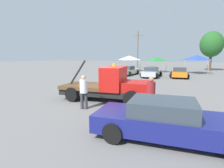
# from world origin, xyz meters

# --- Properties ---
(ground_plane) EXTENTS (160.00, 160.00, 0.00)m
(ground_plane) POSITION_xyz_m (0.00, 0.00, 0.00)
(ground_plane) COLOR slate
(tow_truck) EXTENTS (5.86, 3.00, 2.51)m
(tow_truck) POSITION_xyz_m (0.34, 0.05, 0.91)
(tow_truck) COLOR black
(tow_truck) RESTS_ON ground
(foreground_car) EXTENTS (5.23, 2.51, 1.34)m
(foreground_car) POSITION_xyz_m (4.47, -3.80, 0.65)
(foreground_car) COLOR navy
(foreground_car) RESTS_ON ground
(person_near_truck) EXTENTS (0.40, 0.40, 1.81)m
(person_near_truck) POSITION_xyz_m (3.31, -1.55, 1.05)
(person_near_truck) COLOR #475B84
(person_near_truck) RESTS_ON ground
(person_at_hood) EXTENTS (0.40, 0.40, 1.79)m
(person_at_hood) POSITION_xyz_m (-0.04, -2.25, 1.04)
(person_at_hood) COLOR #38383D
(person_at_hood) RESTS_ON ground
(parked_car_cream) EXTENTS (2.55, 4.47, 1.34)m
(parked_car_cream) POSITION_xyz_m (-3.99, 14.39, 0.65)
(parked_car_cream) COLOR beige
(parked_car_cream) RESTS_ON ground
(parked_car_silver) EXTENTS (2.51, 4.61, 1.34)m
(parked_car_silver) POSITION_xyz_m (-0.24, 13.39, 0.65)
(parked_car_silver) COLOR #B7B7BC
(parked_car_silver) RESTS_ON ground
(parked_car_orange) EXTENTS (2.66, 4.69, 1.34)m
(parked_car_orange) POSITION_xyz_m (3.10, 14.62, 0.65)
(parked_car_orange) COLOR orange
(parked_car_orange) RESTS_ON ground
(canopy_tent_white) EXTENTS (3.30, 3.30, 2.84)m
(canopy_tent_white) POSITION_xyz_m (-6.38, 21.23, 2.43)
(canopy_tent_white) COLOR #9E9EA3
(canopy_tent_white) RESTS_ON ground
(canopy_tent_green) EXTENTS (2.93, 2.93, 2.64)m
(canopy_tent_green) POSITION_xyz_m (-1.29, 21.16, 2.26)
(canopy_tent_green) COLOR #9E9EA3
(canopy_tent_green) RESTS_ON ground
(canopy_tent_blue) EXTENTS (3.39, 3.39, 2.95)m
(canopy_tent_blue) POSITION_xyz_m (4.94, 21.28, 2.53)
(canopy_tent_blue) COLOR #9E9EA3
(canopy_tent_blue) RESTS_ON ground
(tree_left) EXTENTS (4.11, 4.11, 7.34)m
(tree_left) POSITION_xyz_m (7.23, 28.68, 4.92)
(tree_left) COLOR brown
(tree_left) RESTS_ON ground
(utility_pole) EXTENTS (2.20, 0.24, 8.41)m
(utility_pole) POSITION_xyz_m (-7.70, 30.32, 4.47)
(utility_pole) COLOR brown
(utility_pole) RESTS_ON ground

